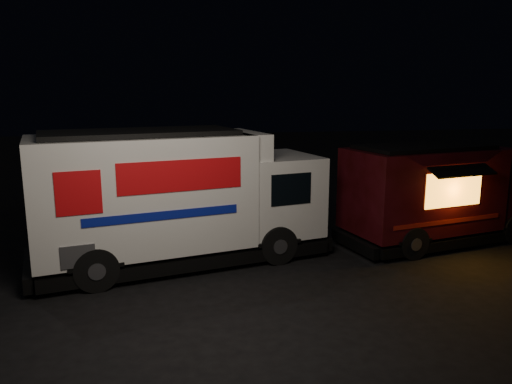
{
  "coord_description": "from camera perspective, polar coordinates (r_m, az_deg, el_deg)",
  "views": [
    {
      "loc": [
        -1.97,
        -11.47,
        4.41
      ],
      "look_at": [
        0.5,
        2.0,
        1.59
      ],
      "focal_mm": 35.0,
      "sensor_mm": 36.0,
      "label": 1
    }
  ],
  "objects": [
    {
      "name": "white_truck",
      "position": [
        12.89,
        -8.44,
        -0.52
      ],
      "size": [
        8.0,
        4.23,
        3.45
      ],
      "primitive_type": null,
      "rotation": [
        0.0,
        0.0,
        0.23
      ],
      "color": "silver",
      "rests_on": "ground"
    },
    {
      "name": "red_truck",
      "position": [
        15.57,
        20.61,
        -0.12
      ],
      "size": [
        6.55,
        3.53,
        2.89
      ],
      "primitive_type": null,
      "rotation": [
        0.0,
        0.0,
        0.21
      ],
      "color": "#3E0B13",
      "rests_on": "ground"
    },
    {
      "name": "ground",
      "position": [
        12.45,
        -0.61,
        -9.13
      ],
      "size": [
        80.0,
        80.0,
        0.0
      ],
      "primitive_type": "plane",
      "color": "black",
      "rests_on": "ground"
    }
  ]
}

